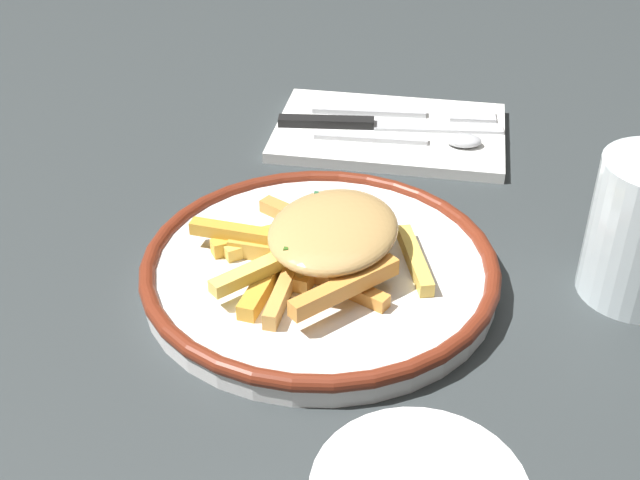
# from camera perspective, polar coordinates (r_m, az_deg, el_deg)

# --- Properties ---
(ground_plane) EXTENTS (2.60, 2.60, 0.00)m
(ground_plane) POSITION_cam_1_polar(r_m,az_deg,el_deg) (0.60, 0.00, -2.87)
(ground_plane) COLOR #303637
(plate) EXTENTS (0.25, 0.25, 0.02)m
(plate) POSITION_cam_1_polar(r_m,az_deg,el_deg) (0.60, 0.00, -1.97)
(plate) COLOR white
(plate) RESTS_ON ground_plane
(fries_heap) EXTENTS (0.15, 0.18, 0.04)m
(fries_heap) POSITION_cam_1_polar(r_m,az_deg,el_deg) (0.58, 0.14, -0.08)
(fries_heap) COLOR tan
(fries_heap) RESTS_ON plate
(napkin) EXTENTS (0.15, 0.22, 0.01)m
(napkin) POSITION_cam_1_polar(r_m,az_deg,el_deg) (0.80, 4.78, 7.34)
(napkin) COLOR white
(napkin) RESTS_ON ground_plane
(fork) EXTENTS (0.02, 0.18, 0.01)m
(fork) POSITION_cam_1_polar(r_m,az_deg,el_deg) (0.82, 5.79, 8.63)
(fork) COLOR silver
(fork) RESTS_ON napkin
(knife) EXTENTS (0.03, 0.21, 0.01)m
(knife) POSITION_cam_1_polar(r_m,az_deg,el_deg) (0.79, 3.42, 7.91)
(knife) COLOR black
(knife) RESTS_ON napkin
(spoon) EXTENTS (0.02, 0.15, 0.01)m
(spoon) POSITION_cam_1_polar(r_m,az_deg,el_deg) (0.77, 7.29, 6.82)
(spoon) COLOR silver
(spoon) RESTS_ON napkin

